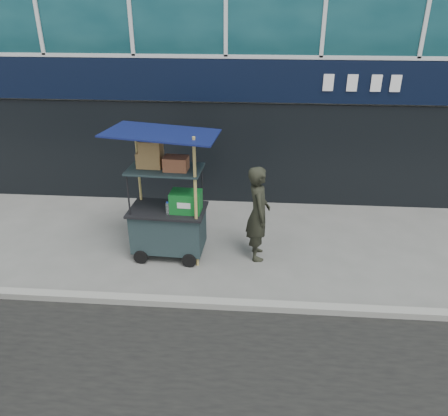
{
  "coord_description": "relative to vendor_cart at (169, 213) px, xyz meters",
  "views": [
    {
      "loc": [
        0.72,
        -5.86,
        4.54
      ],
      "look_at": [
        0.17,
        1.2,
        1.11
      ],
      "focal_mm": 35.0,
      "sensor_mm": 36.0,
      "label": 1
    }
  ],
  "objects": [
    {
      "name": "ground",
      "position": [
        0.88,
        -1.35,
        -0.89
      ],
      "size": [
        80.0,
        80.0,
        0.0
      ],
      "primitive_type": "plane",
      "color": "#5E5E5A",
      "rests_on": "ground"
    },
    {
      "name": "vendor_cart",
      "position": [
        0.0,
        0.0,
        0.0
      ],
      "size": [
        1.94,
        1.42,
        2.54
      ],
      "rotation": [
        0.0,
        0.0,
        -0.05
      ],
      "color": "black",
      "rests_on": "ground"
    },
    {
      "name": "vendor_man",
      "position": [
        1.67,
        0.06,
        0.03
      ],
      "size": [
        0.51,
        0.72,
        1.84
      ],
      "primitive_type": "imported",
      "rotation": [
        0.0,
        0.0,
        1.68
      ],
      "color": "black",
      "rests_on": "ground"
    },
    {
      "name": "curb",
      "position": [
        0.88,
        -1.55,
        -0.83
      ],
      "size": [
        80.0,
        0.18,
        0.12
      ],
      "primitive_type": "cube",
      "color": "gray",
      "rests_on": "ground"
    }
  ]
}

